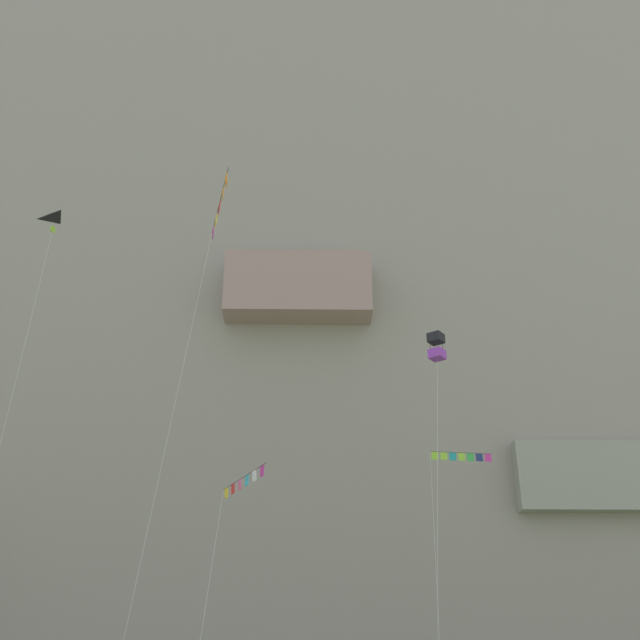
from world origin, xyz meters
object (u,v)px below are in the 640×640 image
Objects in this scene: kite_box_upper_left at (436,348)px; kite_delta_low_left at (55,247)px; kite_banner_high_left at (215,225)px; kite_banner_front_field at (240,497)px; kite_banner_mid_center at (460,469)px.

kite_box_upper_left is 21.05m from kite_delta_low_left.
kite_banner_front_field is (2.10, -2.16, -14.72)m from kite_banner_high_left.
kite_banner_mid_center is (2.35, 8.30, -3.80)m from kite_box_upper_left.
kite_delta_low_left is 1.66× the size of kite_banner_mid_center.
kite_banner_mid_center is at bearing 42.60° from kite_banner_front_field.
kite_delta_low_left reaches higher than kite_banner_front_field.
kite_delta_low_left reaches higher than kite_banner_mid_center.
kite_delta_low_left is 18.36m from kite_banner_front_field.
kite_banner_high_left reaches higher than kite_banner_mid_center.
kite_banner_high_left is 1.70× the size of kite_banner_mid_center.
kite_box_upper_left is 9.43m from kite_banner_mid_center.
kite_banner_high_left is 1.03× the size of kite_delta_low_left.
kite_box_upper_left is 12.10m from kite_banner_front_field.
kite_banner_mid_center is 1.35× the size of kite_banner_front_field.
kite_banner_front_field is at bearing -137.40° from kite_banner_mid_center.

